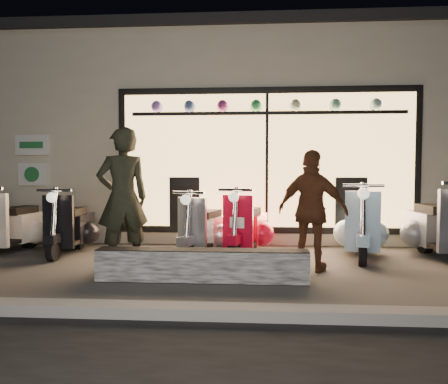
{
  "coord_description": "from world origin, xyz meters",
  "views": [
    {
      "loc": [
        0.58,
        -6.0,
        1.4
      ],
      "look_at": [
        0.12,
        0.6,
        1.05
      ],
      "focal_mm": 35.0,
      "sensor_mm": 36.0,
      "label": 1
    }
  ],
  "objects_px": {
    "graffiti_barrier": "(202,265)",
    "man": "(123,198)",
    "woman": "(312,211)",
    "scooter_red": "(248,228)",
    "scooter_silver": "(206,229)"
  },
  "relations": [
    {
      "from": "scooter_red",
      "to": "woman",
      "type": "height_order",
      "value": "woman"
    },
    {
      "from": "scooter_red",
      "to": "woman",
      "type": "relative_size",
      "value": 0.9
    },
    {
      "from": "scooter_silver",
      "to": "graffiti_barrier",
      "type": "bearing_deg",
      "value": -68.04
    },
    {
      "from": "graffiti_barrier",
      "to": "woman",
      "type": "relative_size",
      "value": 1.58
    },
    {
      "from": "scooter_red",
      "to": "man",
      "type": "height_order",
      "value": "man"
    },
    {
      "from": "woman",
      "to": "graffiti_barrier",
      "type": "bearing_deg",
      "value": 50.67
    },
    {
      "from": "graffiti_barrier",
      "to": "woman",
      "type": "height_order",
      "value": "woman"
    },
    {
      "from": "graffiti_barrier",
      "to": "man",
      "type": "height_order",
      "value": "man"
    },
    {
      "from": "graffiti_barrier",
      "to": "scooter_silver",
      "type": "relative_size",
      "value": 1.84
    },
    {
      "from": "scooter_red",
      "to": "woman",
      "type": "bearing_deg",
      "value": -39.23
    },
    {
      "from": "graffiti_barrier",
      "to": "man",
      "type": "relative_size",
      "value": 1.33
    },
    {
      "from": "graffiti_barrier",
      "to": "scooter_silver",
      "type": "height_order",
      "value": "scooter_silver"
    },
    {
      "from": "man",
      "to": "woman",
      "type": "xyz_separation_m",
      "value": [
        2.64,
        -0.03,
        -0.16
      ]
    },
    {
      "from": "scooter_silver",
      "to": "woman",
      "type": "xyz_separation_m",
      "value": [
        1.57,
        -1.06,
        0.42
      ]
    },
    {
      "from": "scooter_red",
      "to": "woman",
      "type": "xyz_separation_m",
      "value": [
        0.9,
        -1.22,
        0.41
      ]
    }
  ]
}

